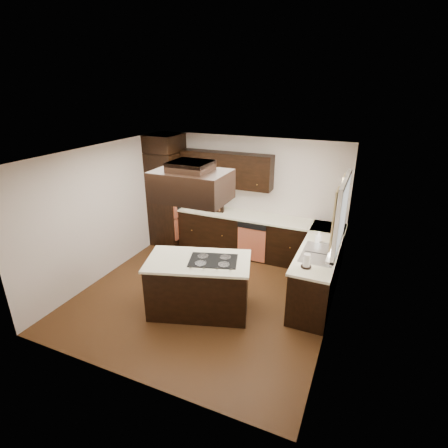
% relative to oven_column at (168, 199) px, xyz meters
% --- Properties ---
extents(floor, '(4.20, 4.20, 0.02)m').
position_rel_oven_column_xyz_m(floor, '(1.78, -1.71, -1.07)').
color(floor, brown).
rests_on(floor, ground).
extents(ceiling, '(4.20, 4.20, 0.02)m').
position_rel_oven_column_xyz_m(ceiling, '(1.78, -1.71, 1.45)').
color(ceiling, white).
rests_on(ceiling, ground).
extents(wall_back, '(4.20, 0.02, 2.50)m').
position_rel_oven_column_xyz_m(wall_back, '(1.78, 0.40, 0.19)').
color(wall_back, beige).
rests_on(wall_back, ground).
extents(wall_front, '(4.20, 0.02, 2.50)m').
position_rel_oven_column_xyz_m(wall_front, '(1.78, -3.81, 0.19)').
color(wall_front, beige).
rests_on(wall_front, ground).
extents(wall_left, '(0.02, 4.20, 2.50)m').
position_rel_oven_column_xyz_m(wall_left, '(-0.33, -1.71, 0.19)').
color(wall_left, beige).
rests_on(wall_left, ground).
extents(wall_right, '(0.02, 4.20, 2.50)m').
position_rel_oven_column_xyz_m(wall_right, '(3.88, -1.71, 0.19)').
color(wall_right, beige).
rests_on(wall_right, ground).
extents(oven_column, '(0.65, 0.75, 2.12)m').
position_rel_oven_column_xyz_m(oven_column, '(0.00, 0.00, 0.00)').
color(oven_column, black).
rests_on(oven_column, floor).
extents(wall_oven_face, '(0.05, 0.62, 0.78)m').
position_rel_oven_column_xyz_m(wall_oven_face, '(0.35, 0.00, 0.06)').
color(wall_oven_face, '#DA6A48').
rests_on(wall_oven_face, oven_column).
extents(base_cabinets_back, '(2.93, 0.60, 0.88)m').
position_rel_oven_column_xyz_m(base_cabinets_back, '(1.81, 0.09, -0.62)').
color(base_cabinets_back, black).
rests_on(base_cabinets_back, floor).
extents(base_cabinets_right, '(0.60, 2.40, 0.88)m').
position_rel_oven_column_xyz_m(base_cabinets_right, '(3.58, -0.80, -0.62)').
color(base_cabinets_right, black).
rests_on(base_cabinets_right, floor).
extents(countertop_back, '(2.93, 0.63, 0.04)m').
position_rel_oven_column_xyz_m(countertop_back, '(1.81, 0.08, -0.16)').
color(countertop_back, white).
rests_on(countertop_back, base_cabinets_back).
extents(countertop_right, '(0.63, 2.40, 0.04)m').
position_rel_oven_column_xyz_m(countertop_right, '(3.56, -0.80, -0.16)').
color(countertop_right, white).
rests_on(countertop_right, base_cabinets_right).
extents(upper_cabinets, '(2.00, 0.34, 0.72)m').
position_rel_oven_column_xyz_m(upper_cabinets, '(1.34, 0.23, 0.75)').
color(upper_cabinets, black).
rests_on(upper_cabinets, wall_back).
extents(dishwasher_front, '(0.60, 0.05, 0.72)m').
position_rel_oven_column_xyz_m(dishwasher_front, '(2.10, -0.20, -0.66)').
color(dishwasher_front, '#DA6A48').
rests_on(dishwasher_front, floor).
extents(window_frame, '(0.06, 1.32, 1.12)m').
position_rel_oven_column_xyz_m(window_frame, '(3.85, -1.16, 0.59)').
color(window_frame, white).
rests_on(window_frame, wall_right).
extents(window_pane, '(0.00, 1.20, 1.00)m').
position_rel_oven_column_xyz_m(window_pane, '(3.87, -1.16, 0.59)').
color(window_pane, white).
rests_on(window_pane, wall_right).
extents(curtain_left, '(0.02, 0.34, 0.90)m').
position_rel_oven_column_xyz_m(curtain_left, '(3.79, -1.57, 0.64)').
color(curtain_left, beige).
rests_on(curtain_left, wall_right).
extents(curtain_right, '(0.02, 0.34, 0.90)m').
position_rel_oven_column_xyz_m(curtain_right, '(3.79, -0.74, 0.64)').
color(curtain_right, beige).
rests_on(curtain_right, wall_right).
extents(sink_rim, '(0.52, 0.84, 0.01)m').
position_rel_oven_column_xyz_m(sink_rim, '(3.58, -1.16, -0.14)').
color(sink_rim, silver).
rests_on(sink_rim, countertop_right).
extents(island, '(1.75, 1.29, 0.88)m').
position_rel_oven_column_xyz_m(island, '(1.88, -2.13, -0.62)').
color(island, black).
rests_on(island, floor).
extents(island_top, '(1.82, 1.36, 0.04)m').
position_rel_oven_column_xyz_m(island_top, '(1.88, -2.13, -0.16)').
color(island_top, white).
rests_on(island_top, island).
extents(cooktop, '(0.86, 0.69, 0.01)m').
position_rel_oven_column_xyz_m(cooktop, '(2.11, -2.06, -0.13)').
color(cooktop, black).
rests_on(cooktop, island_top).
extents(range_hood, '(1.05, 0.72, 0.42)m').
position_rel_oven_column_xyz_m(range_hood, '(1.88, -2.25, 1.10)').
color(range_hood, black).
rests_on(range_hood, ceiling).
extents(hood_duct, '(0.55, 0.50, 0.13)m').
position_rel_oven_column_xyz_m(hood_duct, '(1.88, -2.25, 1.38)').
color(hood_duct, black).
rests_on(hood_duct, ceiling).
extents(blender_base, '(0.15, 0.15, 0.10)m').
position_rel_oven_column_xyz_m(blender_base, '(1.01, 0.05, -0.09)').
color(blender_base, silver).
rests_on(blender_base, countertop_back).
extents(blender_pitcher, '(0.13, 0.13, 0.26)m').
position_rel_oven_column_xyz_m(blender_pitcher, '(1.01, 0.05, 0.09)').
color(blender_pitcher, silver).
rests_on(blender_pitcher, blender_base).
extents(spice_rack, '(0.41, 0.17, 0.34)m').
position_rel_oven_column_xyz_m(spice_rack, '(1.17, 0.00, 0.03)').
color(spice_rack, black).
rests_on(spice_rack, countertop_back).
extents(mixing_bowl, '(0.29, 0.29, 0.06)m').
position_rel_oven_column_xyz_m(mixing_bowl, '(0.52, 0.01, -0.11)').
color(mixing_bowl, white).
rests_on(mixing_bowl, countertop_back).
extents(soap_bottle, '(0.11, 0.11, 0.20)m').
position_rel_oven_column_xyz_m(soap_bottle, '(3.49, -0.71, -0.04)').
color(soap_bottle, white).
rests_on(soap_bottle, countertop_right).
extents(paper_towel, '(0.13, 0.13, 0.22)m').
position_rel_oven_column_xyz_m(paper_towel, '(3.48, -1.69, -0.03)').
color(paper_towel, white).
rests_on(paper_towel, countertop_right).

